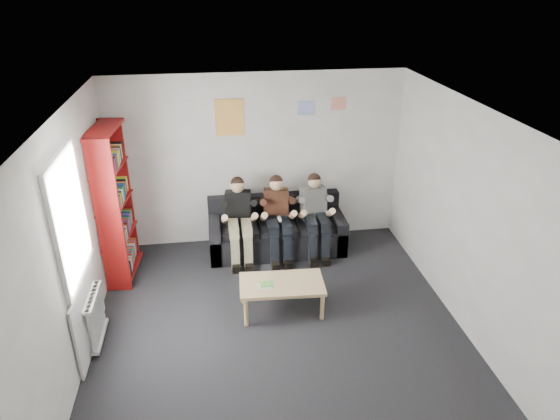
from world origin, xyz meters
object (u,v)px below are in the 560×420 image
at_px(coffee_table, 282,286).
at_px(person_right, 316,216).
at_px(bookshelf, 115,204).
at_px(person_left, 239,220).
at_px(sofa, 276,232).
at_px(person_middle, 278,218).

relative_size(coffee_table, person_right, 0.86).
xyz_separation_m(bookshelf, person_right, (2.88, 0.18, -0.47)).
relative_size(bookshelf, person_left, 1.73).
bearing_deg(coffee_table, sofa, 84.71).
xyz_separation_m(sofa, person_middle, (0.00, -0.19, 0.34)).
bearing_deg(person_middle, bookshelf, -169.02).
height_order(person_left, person_right, person_left).
bearing_deg(person_middle, person_left, -173.37).
bearing_deg(person_left, person_middle, 7.13).
distance_m(sofa, coffee_table, 1.63).
relative_size(bookshelf, person_middle, 1.74).
bearing_deg(bookshelf, coffee_table, -24.35).
height_order(person_middle, person_right, person_middle).
height_order(sofa, person_left, person_left).
distance_m(person_left, person_right, 1.17).
height_order(coffee_table, person_right, person_right).
xyz_separation_m(sofa, bookshelf, (-2.30, -0.37, 0.80)).
height_order(bookshelf, person_right, bookshelf).
bearing_deg(person_right, sofa, 152.77).
xyz_separation_m(bookshelf, person_left, (1.71, 0.17, -0.46)).
height_order(coffee_table, person_middle, person_middle).
xyz_separation_m(coffee_table, person_right, (0.73, 1.43, 0.25)).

